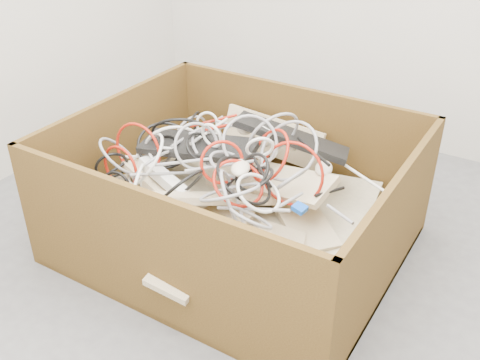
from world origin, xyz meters
The scene contains 8 objects.
ground centered at (0.00, 0.00, 0.00)m, with size 3.00×3.00×0.00m, color #4C4C4F.
cardboard_box centered at (-0.24, 0.23, 0.13)m, with size 1.26×1.05×0.54m.
keyboard_pile centered at (-0.20, 0.24, 0.29)m, with size 0.94×1.02×0.35m.
mice_scatter centered at (-0.19, 0.18, 0.35)m, with size 0.75×0.72×0.21m.
power_strip_left centered at (-0.54, 0.31, 0.36)m, with size 0.33×0.06×0.04m, color silver.
power_strip_right centered at (-0.46, 0.08, 0.32)m, with size 0.26×0.05×0.04m, color silver.
vga_plug centered at (0.11, 0.10, 0.37)m, with size 0.04×0.04×0.02m, color #0C44BC.
cable_tangle centered at (-0.32, 0.18, 0.39)m, with size 1.07×0.86×0.44m.
Camera 1 is at (0.77, -1.35, 1.41)m, focal length 41.76 mm.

